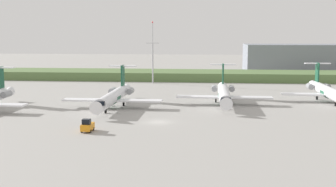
# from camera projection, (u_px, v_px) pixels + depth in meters

# --- Properties ---
(ground_plane) EXTENTS (500.00, 500.00, 0.00)m
(ground_plane) POSITION_uv_depth(u_px,v_px,m) (172.00, 99.00, 111.16)
(ground_plane) COLOR #9E9B96
(grass_berm) EXTENTS (320.00, 20.00, 3.11)m
(grass_berm) POSITION_uv_depth(u_px,v_px,m) (184.00, 75.00, 159.13)
(grass_berm) COLOR #597542
(grass_berm) RESTS_ON ground
(regional_jet_second) EXTENTS (22.81, 31.00, 9.00)m
(regional_jet_second) POSITION_uv_depth(u_px,v_px,m) (114.00, 96.00, 98.26)
(regional_jet_second) COLOR white
(regional_jet_second) RESTS_ON ground
(regional_jet_third) EXTENTS (22.81, 31.00, 9.00)m
(regional_jet_third) POSITION_uv_depth(u_px,v_px,m) (224.00, 93.00, 103.15)
(regional_jet_third) COLOR white
(regional_jet_third) RESTS_ON ground
(regional_jet_fourth) EXTENTS (22.81, 31.00, 9.00)m
(regional_jet_fourth) POSITION_uv_depth(u_px,v_px,m) (327.00, 91.00, 107.49)
(regional_jet_fourth) COLOR white
(regional_jet_fourth) RESTS_ON ground
(antenna_mast) EXTENTS (4.40, 0.50, 21.09)m
(antenna_mast) POSITION_uv_depth(u_px,v_px,m) (153.00, 58.00, 145.83)
(antenna_mast) COLOR #B2B2B7
(antenna_mast) RESTS_ON ground
(distant_hangar) EXTENTS (59.78, 27.01, 12.49)m
(distant_hangar) POSITION_uv_depth(u_px,v_px,m) (315.00, 59.00, 184.20)
(distant_hangar) COLOR gray
(distant_hangar) RESTS_ON ground
(baggage_tug) EXTENTS (1.72, 3.20, 2.30)m
(baggage_tug) POSITION_uv_depth(u_px,v_px,m) (87.00, 126.00, 73.52)
(baggage_tug) COLOR orange
(baggage_tug) RESTS_ON ground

